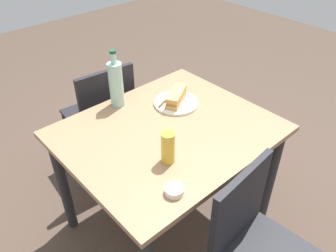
{
  "coord_description": "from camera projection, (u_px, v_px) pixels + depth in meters",
  "views": [
    {
      "loc": [
        -0.94,
        -1.04,
        1.79
      ],
      "look_at": [
        0.0,
        0.0,
        0.76
      ],
      "focal_mm": 36.15,
      "sensor_mm": 36.0,
      "label": 1
    }
  ],
  "objects": [
    {
      "name": "beer_glass",
      "position": [
        168.0,
        148.0,
        1.51
      ],
      "size": [
        0.06,
        0.06,
        0.16
      ],
      "primitive_type": "cylinder",
      "color": "gold",
      "rests_on": "dining_table"
    },
    {
      "name": "baguette_sandwich_near",
      "position": [
        176.0,
        97.0,
        1.92
      ],
      "size": [
        0.2,
        0.16,
        0.07
      ],
      "color": "tan",
      "rests_on": "plate_near"
    },
    {
      "name": "chair_far",
      "position": [
        103.0,
        115.0,
        2.27
      ],
      "size": [
        0.44,
        0.44,
        0.87
      ],
      "color": "black",
      "rests_on": "ground"
    },
    {
      "name": "knife_near",
      "position": [
        166.0,
        101.0,
        1.94
      ],
      "size": [
        0.17,
        0.07,
        0.01
      ],
      "color": "silver",
      "rests_on": "plate_near"
    },
    {
      "name": "ground_plane",
      "position": [
        168.0,
        220.0,
        2.19
      ],
      "size": [
        8.0,
        8.0,
        0.0
      ],
      "primitive_type": "plane",
      "color": "#47382D"
    },
    {
      "name": "plate_near",
      "position": [
        176.0,
        103.0,
        1.94
      ],
      "size": [
        0.26,
        0.26,
        0.01
      ],
      "primitive_type": "cylinder",
      "color": "silver",
      "rests_on": "dining_table"
    },
    {
      "name": "chair_near",
      "position": [
        254.0,
        245.0,
        1.47
      ],
      "size": [
        0.43,
        0.43,
        0.87
      ],
      "color": "black",
      "rests_on": "ground"
    },
    {
      "name": "water_bottle",
      "position": [
        116.0,
        84.0,
        1.86
      ],
      "size": [
        0.08,
        0.08,
        0.33
      ],
      "color": "#99C6B7",
      "rests_on": "dining_table"
    },
    {
      "name": "dining_table",
      "position": [
        168.0,
        146.0,
        1.82
      ],
      "size": [
        1.06,
        0.89,
        0.74
      ],
      "color": "#997251",
      "rests_on": "ground"
    },
    {
      "name": "olive_bowl",
      "position": [
        174.0,
        191.0,
        1.39
      ],
      "size": [
        0.08,
        0.08,
        0.03
      ],
      "primitive_type": "cylinder",
      "color": "silver",
      "rests_on": "dining_table"
    }
  ]
}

